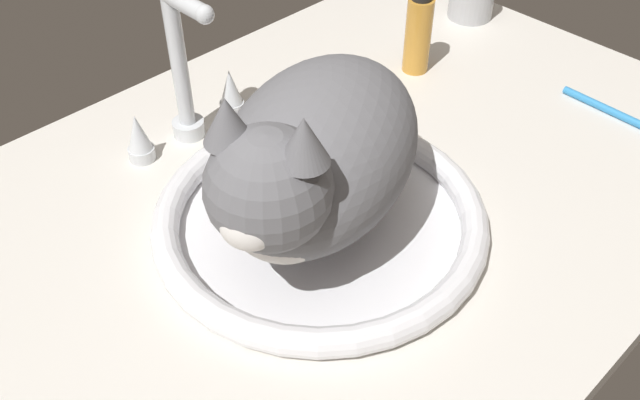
% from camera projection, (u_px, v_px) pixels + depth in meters
% --- Properties ---
extents(countertop, '(1.07, 0.69, 0.03)m').
position_uv_depth(countertop, '(324.00, 205.00, 0.82)').
color(countertop, silver).
rests_on(countertop, ground).
extents(sink_basin, '(0.36, 0.36, 0.03)m').
position_uv_depth(sink_basin, '(320.00, 218.00, 0.76)').
color(sink_basin, white).
rests_on(sink_basin, countertop).
extents(faucet, '(0.17, 0.10, 0.20)m').
position_uv_depth(faucet, '(185.00, 85.00, 0.84)').
color(faucet, silver).
rests_on(faucet, countertop).
extents(cat, '(0.36, 0.28, 0.20)m').
position_uv_depth(cat, '(311.00, 159.00, 0.68)').
color(cat, slate).
rests_on(cat, sink_basin).
extents(amber_bottle, '(0.04, 0.04, 0.13)m').
position_uv_depth(amber_bottle, '(418.00, 32.00, 0.97)').
color(amber_bottle, gold).
rests_on(amber_bottle, countertop).
extents(toothbrush, '(0.02, 0.19, 0.02)m').
position_uv_depth(toothbrush, '(633.00, 120.00, 0.91)').
color(toothbrush, '#338CD1').
rests_on(toothbrush, countertop).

